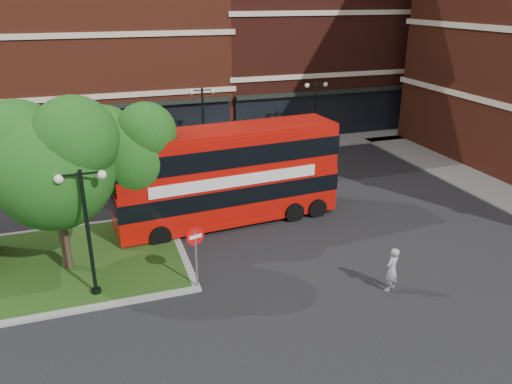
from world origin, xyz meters
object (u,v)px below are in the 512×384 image
object	(u,v)px
bus	(227,169)
woman	(392,269)
car_white	(238,145)
car_silver	(78,158)

from	to	relation	value
bus	woman	xyz separation A→B (m)	(4.18, -7.97, -1.84)
bus	car_white	size ratio (longest dim) A/B	2.69
car_silver	woman	bearing A→B (deg)	-141.51
woman	car_white	distance (m)	18.57
woman	car_white	world-z (taller)	woman
woman	car_silver	distance (m)	22.01
bus	car_silver	world-z (taller)	bus
woman	car_silver	xyz separation A→B (m)	(-11.19, 18.96, -0.19)
car_white	bus	bearing A→B (deg)	159.86
bus	car_white	world-z (taller)	bus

